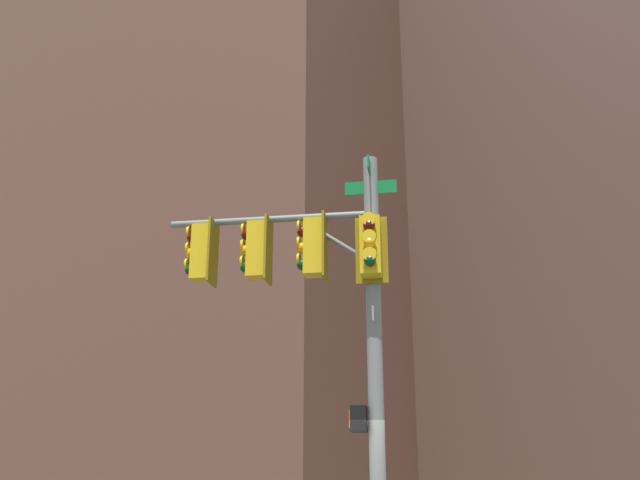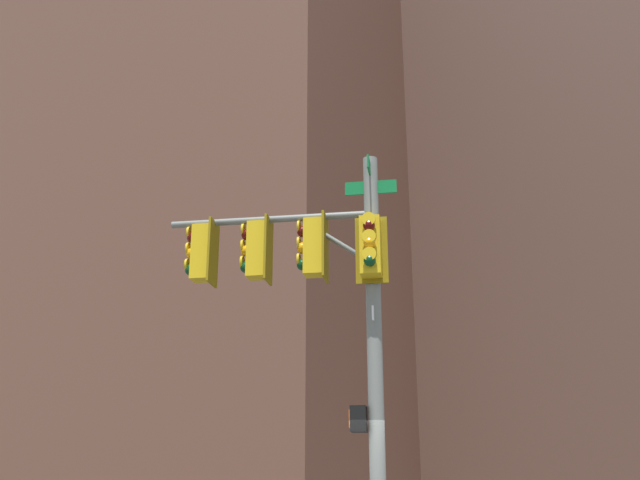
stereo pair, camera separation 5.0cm
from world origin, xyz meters
name	(u,v)px [view 2 (the right image)]	position (x,y,z in m)	size (l,w,h in m)	color
signal_pole_assembly	(319,289)	(-0.67, -0.06, 4.66)	(3.82, 1.79, 7.01)	slate
building_brick_nearside	(226,59)	(-22.52, 24.61, 29.90)	(26.61, 21.75, 59.81)	brown
building_brick_midblock	(636,180)	(1.93, 33.25, 18.60)	(22.84, 16.54, 37.20)	#4C3328
building_glass_tower	(507,51)	(-9.68, 53.98, 43.21)	(32.44, 27.29, 86.41)	#9EC6C1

